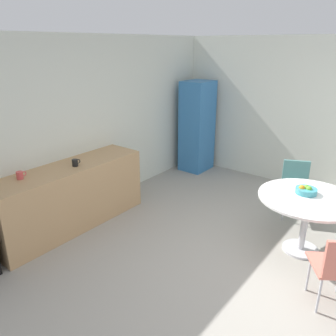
# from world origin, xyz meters

# --- Properties ---
(ground_plane) EXTENTS (6.00, 6.00, 0.00)m
(ground_plane) POSITION_xyz_m (0.00, 0.00, 0.00)
(ground_plane) COLOR #9E998E
(wall_back) EXTENTS (6.00, 0.10, 2.60)m
(wall_back) POSITION_xyz_m (0.00, 3.00, 1.30)
(wall_back) COLOR silver
(wall_back) RESTS_ON ground_plane
(counter_block) EXTENTS (2.22, 0.60, 0.90)m
(counter_block) POSITION_xyz_m (-0.48, 2.65, 0.45)
(counter_block) COLOR tan
(counter_block) RESTS_ON ground_plane
(locker_cabinet) EXTENTS (0.60, 0.50, 1.79)m
(locker_cabinet) POSITION_xyz_m (2.55, 2.55, 0.89)
(locker_cabinet) COLOR #3372B2
(locker_cabinet) RESTS_ON ground_plane
(round_table) EXTENTS (1.17, 1.17, 0.75)m
(round_table) POSITION_xyz_m (0.90, -0.14, 0.62)
(round_table) COLOR silver
(round_table) RESTS_ON ground_plane
(chair_teal) EXTENTS (0.56, 0.56, 0.83)m
(chair_teal) POSITION_xyz_m (1.80, 0.29, 0.52)
(chair_teal) COLOR silver
(chair_teal) RESTS_ON ground_plane
(fruit_bowl) EXTENTS (0.25, 0.25, 0.11)m
(fruit_bowl) POSITION_xyz_m (0.97, -0.08, 0.79)
(fruit_bowl) COLOR teal
(fruit_bowl) RESTS_ON round_table
(mug_white) EXTENTS (0.13, 0.08, 0.09)m
(mug_white) POSITION_xyz_m (-1.11, 2.74, 0.95)
(mug_white) COLOR #D84C4C
(mug_white) RESTS_ON counter_block
(mug_green) EXTENTS (0.13, 0.08, 0.09)m
(mug_green) POSITION_xyz_m (-0.40, 2.58, 0.95)
(mug_green) COLOR black
(mug_green) RESTS_ON counter_block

